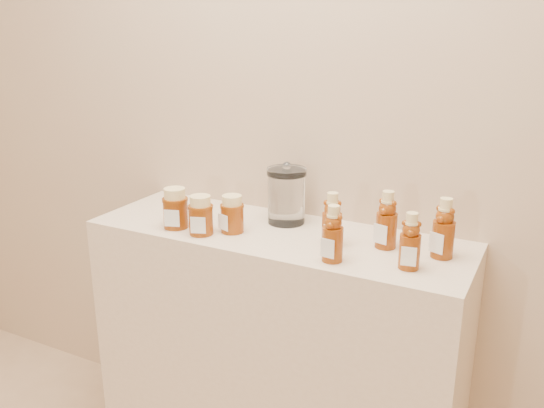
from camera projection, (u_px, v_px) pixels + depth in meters
The scene contains 11 objects.
wall_back at pixel (305, 79), 1.82m from camera, with size 3.50×0.02×2.70m, color tan.
display_table at pixel (276, 358), 1.93m from camera, with size 1.20×0.40×0.90m, color beige.
bear_bottle_back_left at pixel (332, 216), 1.66m from camera, with size 0.06×0.06×0.18m, color #682808, non-canonical shape.
bear_bottle_back_mid at pixel (387, 216), 1.64m from camera, with size 0.07×0.07×0.19m, color #682808, non-canonical shape.
bear_bottle_back_right at pixel (444, 224), 1.57m from camera, with size 0.07×0.07×0.19m, color #682808, non-canonical shape.
bear_bottle_front_left at pixel (333, 230), 1.55m from camera, with size 0.06×0.06×0.18m, color #682808, non-canonical shape.
bear_bottle_front_right at pixel (411, 237), 1.50m from camera, with size 0.06×0.06×0.18m, color #682808, non-canonical shape.
honey_jar_left at pixel (175, 208), 1.81m from camera, with size 0.08×0.08×0.13m, color #682808, non-canonical shape.
honey_jar_back at pixel (232, 214), 1.78m from camera, with size 0.07×0.07×0.12m, color #682808, non-canonical shape.
honey_jar_front at pixel (201, 215), 1.76m from camera, with size 0.08×0.08×0.12m, color #682808, non-canonical shape.
glass_canister at pixel (287, 193), 1.85m from camera, with size 0.13×0.13×0.20m, color white, non-canonical shape.
Camera 1 is at (0.76, 0.05, 1.53)m, focal length 38.00 mm.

